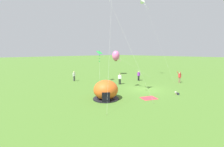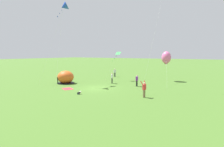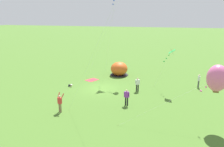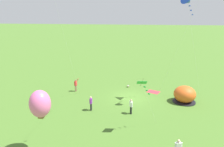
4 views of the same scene
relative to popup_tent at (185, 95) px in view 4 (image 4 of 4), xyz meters
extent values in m
plane|color=#477028|center=(6.79, -0.59, -1.00)|extent=(300.00, 300.00, 0.00)
ellipsoid|color=#D8591E|center=(0.01, 0.01, 0.05)|extent=(2.70, 2.60, 2.10)
cylinder|color=black|center=(0.01, 0.01, -0.95)|extent=(2.81, 2.81, 0.10)
cube|color=black|center=(-0.83, -0.95, -0.45)|extent=(0.68, 0.62, 1.10)
cube|color=#CC333D|center=(3.65, -3.07, -0.99)|extent=(2.09, 1.89, 0.01)
cylinder|color=black|center=(7.29, -4.73, -0.83)|extent=(0.22, 0.32, 0.22)
sphere|color=beige|center=(7.29, -4.47, -0.80)|extent=(0.19, 0.19, 0.19)
cylinder|color=white|center=(7.29, -4.47, -0.71)|extent=(0.24, 0.24, 0.06)
cylinder|color=beige|center=(7.19, -4.61, -0.91)|extent=(0.07, 0.07, 0.17)
cylinder|color=beige|center=(7.39, -4.61, -0.91)|extent=(0.07, 0.07, 0.17)
cylinder|color=navy|center=(7.21, -4.85, -0.93)|extent=(0.09, 0.09, 0.13)
cylinder|color=navy|center=(7.37, -4.85, -0.93)|extent=(0.09, 0.09, 0.13)
cylinder|color=black|center=(11.10, 3.72, -0.56)|extent=(0.15, 0.15, 0.88)
cylinder|color=black|center=(11.11, 3.92, -0.56)|extent=(0.15, 0.15, 0.88)
cube|color=purple|center=(11.10, 3.82, 0.18)|extent=(0.26, 0.39, 0.60)
sphere|color=beige|center=(11.10, 3.82, 0.61)|extent=(0.22, 0.22, 0.22)
cylinder|color=purple|center=(11.09, 3.57, 0.18)|extent=(0.09, 0.09, 0.58)
cylinder|color=purple|center=(11.12, 4.07, 0.18)|extent=(0.09, 0.09, 0.58)
cube|color=white|center=(2.61, 11.39, 0.18)|extent=(0.41, 0.29, 0.60)
sphere|color=beige|center=(2.61, 11.39, 0.61)|extent=(0.22, 0.22, 0.22)
cylinder|color=white|center=(2.86, 11.43, 0.18)|extent=(0.09, 0.09, 0.58)
cylinder|color=white|center=(2.37, 11.36, 0.18)|extent=(0.09, 0.09, 0.58)
cylinder|color=black|center=(6.56, 4.01, -0.56)|extent=(0.15, 0.15, 0.88)
cylinder|color=black|center=(6.48, 4.19, -0.56)|extent=(0.15, 0.15, 0.88)
cube|color=white|center=(6.52, 4.10, 0.18)|extent=(0.37, 0.44, 0.60)
sphere|color=tan|center=(6.52, 4.10, 0.61)|extent=(0.22, 0.22, 0.22)
cylinder|color=white|center=(6.62, 3.87, 0.18)|extent=(0.09, 0.09, 0.58)
cylinder|color=white|center=(6.42, 4.33, 0.18)|extent=(0.09, 0.09, 0.58)
cylinder|color=#8C7251|center=(14.55, -2.02, -0.56)|extent=(0.15, 0.15, 0.88)
cylinder|color=#8C7251|center=(14.61, -1.83, -0.56)|extent=(0.15, 0.15, 0.88)
cube|color=red|center=(14.58, -1.93, 0.18)|extent=(0.35, 0.44, 0.60)
sphere|color=beige|center=(14.58, -1.93, 0.61)|extent=(0.22, 0.22, 0.22)
cylinder|color=red|center=(14.35, -2.13, 0.65)|extent=(0.39, 0.15, 0.50)
cylinder|color=red|center=(14.52, -1.63, 0.65)|extent=(0.38, 0.26, 0.50)
cylinder|color=silver|center=(0.68, -1.44, 6.65)|extent=(3.75, 5.86, 15.29)
cylinder|color=brown|center=(2.55, -4.37, -0.97)|extent=(0.03, 0.03, 0.06)
cylinder|color=silver|center=(4.67, 6.86, 1.49)|extent=(1.68, 2.01, 4.98)
cylinder|color=brown|center=(3.84, 5.85, -0.97)|extent=(0.03, 0.03, 0.06)
cube|color=green|center=(5.50, 7.86, 3.98)|extent=(0.93, 0.81, 0.50)
cylinder|color=#332314|center=(5.50, 7.86, 3.99)|extent=(0.30, 0.35, 0.65)
cube|color=green|center=(5.24, 7.53, 3.47)|extent=(0.21, 0.12, 0.12)
cube|color=green|center=(5.01, 7.26, 3.03)|extent=(0.21, 0.14, 0.12)
cube|color=green|center=(4.78, 6.99, 2.59)|extent=(0.18, 0.18, 0.12)
cylinder|color=silver|center=(-1.05, -1.78, 5.09)|extent=(3.31, 2.80, 12.17)
cylinder|color=brown|center=(-2.70, -3.17, -0.97)|extent=(0.03, 0.03, 0.06)
cone|color=blue|center=(0.60, -0.39, 11.17)|extent=(1.88, 1.87, 1.55)
cube|color=blue|center=(0.30, -0.64, 10.60)|extent=(0.18, 0.19, 0.12)
cube|color=blue|center=(0.05, -0.85, 10.11)|extent=(0.18, 0.19, 0.12)
cube|color=blue|center=(-0.21, -1.07, 9.62)|extent=(0.13, 0.21, 0.12)
cylinder|color=silver|center=(14.17, 2.09, 6.18)|extent=(0.45, 6.87, 14.35)
cylinder|color=brown|center=(13.95, -1.34, -0.97)|extent=(0.03, 0.03, 0.06)
cylinder|color=silver|center=(14.41, 7.92, 1.11)|extent=(2.31, 7.57, 4.22)
cylinder|color=brown|center=(15.56, 4.14, -0.97)|extent=(0.03, 0.03, 0.06)
ellipsoid|color=pink|center=(13.26, 11.71, 3.22)|extent=(1.65, 1.65, 2.19)
cube|color=brown|center=(13.26, 11.71, 2.18)|extent=(0.41, 0.41, 0.30)
cube|color=pink|center=(13.39, 11.28, 2.82)|extent=(0.20, 0.07, 0.12)
cube|color=pink|center=(13.50, 10.92, 2.48)|extent=(0.21, 0.10, 0.12)
cube|color=pink|center=(13.61, 10.56, 2.14)|extent=(0.20, 0.17, 0.12)
camera|label=1|loc=(-10.39, -11.86, 4.14)|focal=24.00mm
camera|label=2|loc=(21.76, -20.13, 3.92)|focal=28.00mm
camera|label=3|loc=(31.70, 8.55, 8.08)|focal=35.00mm
camera|label=4|loc=(5.84, 26.33, 10.15)|focal=35.00mm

